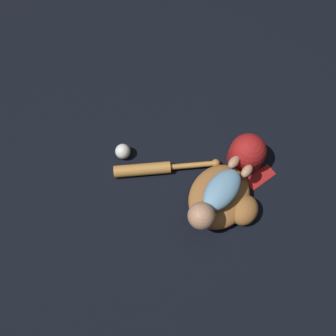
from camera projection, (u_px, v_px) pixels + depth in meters
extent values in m
plane|color=black|center=(216.00, 208.00, 1.40)|extent=(6.00, 6.00, 0.00)
ellipsoid|color=#935B2D|center=(219.00, 196.00, 1.37)|extent=(0.34, 0.30, 0.09)
ellipsoid|color=#935B2D|center=(244.00, 210.00, 1.35)|extent=(0.15, 0.13, 0.09)
ellipsoid|color=#6693B2|center=(222.00, 190.00, 1.29)|extent=(0.21, 0.13, 0.07)
sphere|color=tan|center=(201.00, 216.00, 1.24)|extent=(0.11, 0.11, 0.11)
ellipsoid|color=tan|center=(247.00, 171.00, 1.34)|extent=(0.07, 0.04, 0.04)
ellipsoid|color=tan|center=(234.00, 162.00, 1.36)|extent=(0.07, 0.04, 0.04)
cylinder|color=#C6843D|center=(142.00, 169.00, 1.44)|extent=(0.22, 0.21, 0.05)
cylinder|color=#C6843D|center=(193.00, 165.00, 1.44)|extent=(0.16, 0.15, 0.02)
sphere|color=#A97034|center=(216.00, 163.00, 1.45)|extent=(0.04, 0.04, 0.04)
sphere|color=white|center=(123.00, 151.00, 1.46)|extent=(0.07, 0.07, 0.07)
cylinder|color=maroon|center=(246.00, 156.00, 1.45)|extent=(0.16, 0.16, 0.07)
sphere|color=maroon|center=(248.00, 152.00, 1.41)|extent=(0.16, 0.16, 0.16)
cube|color=maroon|center=(260.00, 177.00, 1.45)|extent=(0.14, 0.09, 0.01)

